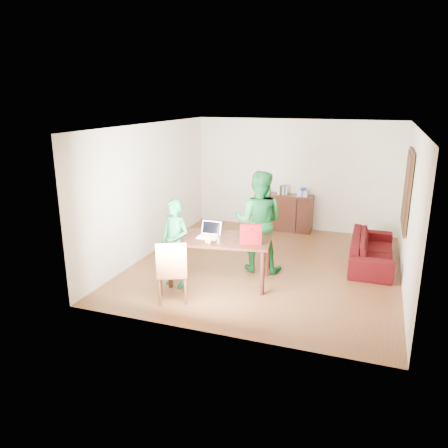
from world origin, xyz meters
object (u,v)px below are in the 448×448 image
at_px(sofa, 372,250).
at_px(bottle, 218,239).
at_px(chair, 173,283).
at_px(laptop, 208,235).
at_px(person_near, 175,243).
at_px(table, 220,244).
at_px(person_far, 259,222).
at_px(red_bag, 251,236).

bearing_deg(sofa, bottle, 130.17).
bearing_deg(chair, laptop, 50.68).
bearing_deg(bottle, sofa, 40.86).
xyz_separation_m(person_near, sofa, (3.22, 2.22, -0.48)).
height_order(chair, sofa, chair).
bearing_deg(laptop, table, 10.79).
bearing_deg(person_far, sofa, -157.38).
height_order(table, chair, chair).
bearing_deg(laptop, person_near, -143.24).
relative_size(person_near, person_far, 0.81).
height_order(person_far, sofa, person_far).
bearing_deg(person_far, person_near, 41.70).
xyz_separation_m(table, person_far, (0.48, 0.78, 0.24)).
relative_size(person_far, red_bag, 5.30).
bearing_deg(person_near, person_far, 61.01).
bearing_deg(table, person_near, -157.68).
relative_size(bottle, sofa, 0.08).
bearing_deg(laptop, red_bag, -4.25).
bearing_deg(person_near, laptop, 53.10).
xyz_separation_m(person_near, person_far, (1.17, 1.19, 0.18)).
bearing_deg(chair, person_near, 87.26).
distance_m(table, laptop, 0.26).
xyz_separation_m(table, laptop, (-0.21, -0.04, 0.15)).
xyz_separation_m(person_far, sofa, (2.05, 1.03, -0.66)).
bearing_deg(sofa, laptop, 123.37).
relative_size(table, person_near, 1.21).
relative_size(chair, person_far, 0.55).
bearing_deg(red_bag, laptop, 161.46).
bearing_deg(table, sofa, 26.80).
height_order(laptop, red_bag, red_bag).
xyz_separation_m(laptop, red_bag, (0.79, -0.04, 0.09)).
bearing_deg(red_bag, chair, -155.15).
height_order(person_far, red_bag, person_far).
distance_m(table, person_far, 0.95).
bearing_deg(person_near, red_bag, 29.61).
height_order(laptop, sofa, laptop).
xyz_separation_m(person_far, laptop, (-0.69, -0.83, -0.09)).
bearing_deg(bottle, person_far, 69.82).
height_order(red_bag, sofa, red_bag).
height_order(chair, red_bag, red_bag).
relative_size(table, person_far, 0.99).
distance_m(person_near, red_bag, 1.32).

